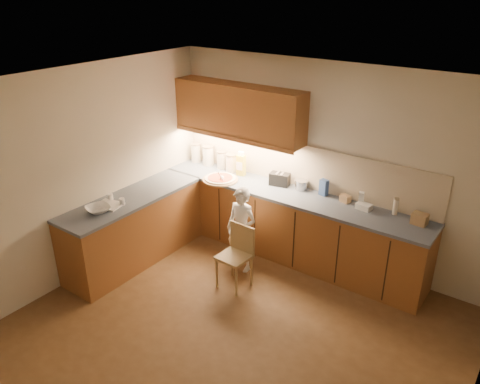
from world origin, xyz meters
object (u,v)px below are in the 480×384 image
Objects in this scene: child at (241,230)px; oil_jug at (241,164)px; pizza_on_board at (220,179)px; wooden_chair at (237,252)px; toaster at (280,179)px.

child is 3.24× the size of oil_jug.
pizza_on_board is 0.43× the size of child.
wooden_chair is (0.16, -0.31, -0.11)m from child.
oil_jug is (-0.57, 0.79, 0.51)m from child.
pizza_on_board is 0.62× the size of wooden_chair.
pizza_on_board is at bearing 145.59° from child.
child is at bearing -33.88° from pizza_on_board.
toaster is (0.06, 0.80, 0.44)m from child.
pizza_on_board reaches higher than toaster.
child reaches higher than wooden_chair.
child is (0.69, -0.46, -0.37)m from pizza_on_board.
child is 1.44× the size of wooden_chair.
child is 3.90× the size of toaster.
child is at bearing 120.27° from wooden_chair.
wooden_chair is 1.24m from toaster.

